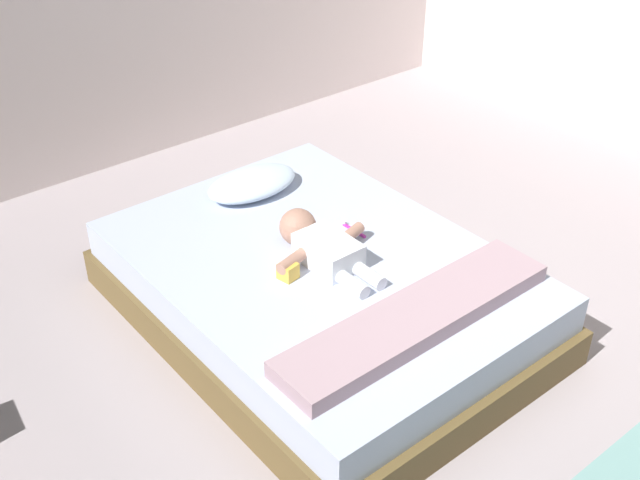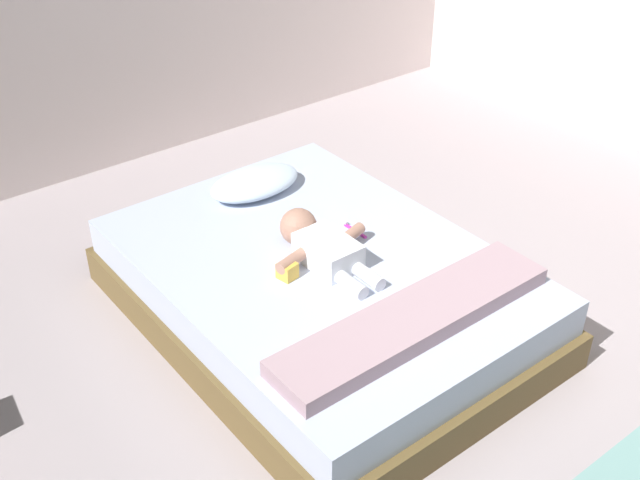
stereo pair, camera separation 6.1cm
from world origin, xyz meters
name	(u,v)px [view 2 (the right image)]	position (x,y,z in m)	size (l,w,h in m)	color
ground_plane	(425,432)	(0.00, 0.00, 0.00)	(8.00, 8.00, 0.00)	#A4979B
bed	(320,290)	(0.11, 0.84, 0.18)	(1.48, 2.02, 0.36)	brown
pillow	(255,183)	(0.22, 1.54, 0.42)	(0.51, 0.31, 0.11)	silver
baby	(319,245)	(0.11, 0.85, 0.43)	(0.52, 0.62, 0.18)	white
toothbrush	(354,230)	(0.38, 0.92, 0.37)	(0.02, 0.17, 0.02)	#BA2BA1
blanket	(414,319)	(0.11, 0.22, 0.40)	(1.33, 0.29, 0.08)	#AA8A94
toy_block	(287,271)	(-0.10, 0.81, 0.40)	(0.09, 0.09, 0.08)	gold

